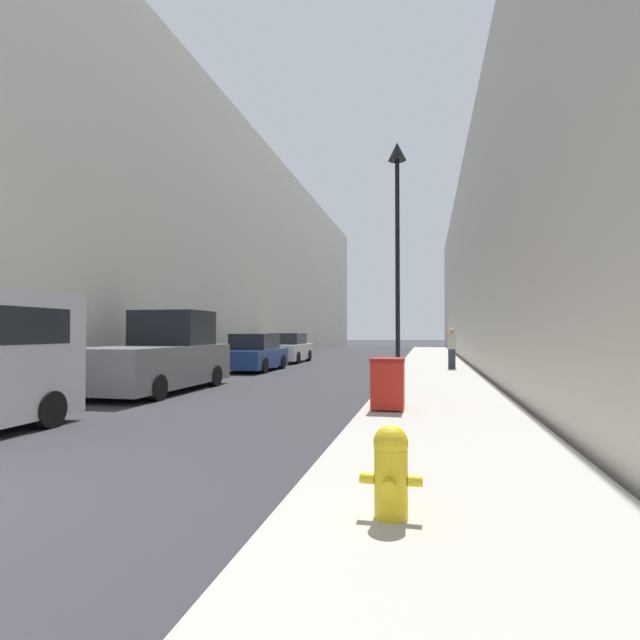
{
  "coord_description": "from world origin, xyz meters",
  "views": [
    {
      "loc": [
        4.88,
        -3.19,
        1.66
      ],
      "look_at": [
        0.25,
        18.32,
        2.18
      ],
      "focal_mm": 28.0,
      "sensor_mm": 36.0,
      "label": 1
    }
  ],
  "objects_px": {
    "fire_hydrant": "(391,469)",
    "pedestrian_on_sidewalk": "(452,348)",
    "pickup_truck": "(160,358)",
    "parked_sedan_near": "(255,354)",
    "parked_sedan_far": "(288,349)",
    "lamppost": "(397,214)",
    "trash_bin": "(388,383)"
  },
  "relations": [
    {
      "from": "parked_sedan_near",
      "to": "pedestrian_on_sidewalk",
      "type": "bearing_deg",
      "value": 7.79
    },
    {
      "from": "fire_hydrant",
      "to": "trash_bin",
      "type": "xyz_separation_m",
      "value": [
        -0.47,
        5.73,
        0.13
      ]
    },
    {
      "from": "pickup_truck",
      "to": "lamppost",
      "type": "bearing_deg",
      "value": 10.23
    },
    {
      "from": "lamppost",
      "to": "pickup_truck",
      "type": "relative_size",
      "value": 1.27
    },
    {
      "from": "fire_hydrant",
      "to": "lamppost",
      "type": "height_order",
      "value": "lamppost"
    },
    {
      "from": "parked_sedan_near",
      "to": "fire_hydrant",
      "type": "bearing_deg",
      "value": -66.76
    },
    {
      "from": "parked_sedan_far",
      "to": "pedestrian_on_sidewalk",
      "type": "height_order",
      "value": "pedestrian_on_sidewalk"
    },
    {
      "from": "parked_sedan_near",
      "to": "pedestrian_on_sidewalk",
      "type": "distance_m",
      "value": 8.29
    },
    {
      "from": "trash_bin",
      "to": "pedestrian_on_sidewalk",
      "type": "bearing_deg",
      "value": 81.32
    },
    {
      "from": "lamppost",
      "to": "pedestrian_on_sidewalk",
      "type": "height_order",
      "value": "lamppost"
    },
    {
      "from": "parked_sedan_far",
      "to": "pedestrian_on_sidewalk",
      "type": "relative_size",
      "value": 2.53
    },
    {
      "from": "pedestrian_on_sidewalk",
      "to": "trash_bin",
      "type": "bearing_deg",
      "value": -98.68
    },
    {
      "from": "pickup_truck",
      "to": "parked_sedan_near",
      "type": "bearing_deg",
      "value": 88.93
    },
    {
      "from": "parked_sedan_far",
      "to": "pedestrian_on_sidewalk",
      "type": "xyz_separation_m",
      "value": [
        8.46,
        -4.88,
        0.24
      ]
    },
    {
      "from": "trash_bin",
      "to": "pickup_truck",
      "type": "bearing_deg",
      "value": 156.61
    },
    {
      "from": "parked_sedan_far",
      "to": "parked_sedan_near",
      "type": "bearing_deg",
      "value": -87.68
    },
    {
      "from": "parked_sedan_near",
      "to": "parked_sedan_far",
      "type": "height_order",
      "value": "parked_sedan_far"
    },
    {
      "from": "lamppost",
      "to": "pedestrian_on_sidewalk",
      "type": "bearing_deg",
      "value": 76.53
    },
    {
      "from": "pickup_truck",
      "to": "parked_sedan_near",
      "type": "distance_m",
      "value": 7.54
    },
    {
      "from": "fire_hydrant",
      "to": "pedestrian_on_sidewalk",
      "type": "relative_size",
      "value": 0.45
    },
    {
      "from": "parked_sedan_far",
      "to": "pedestrian_on_sidewalk",
      "type": "distance_m",
      "value": 9.77
    },
    {
      "from": "pickup_truck",
      "to": "parked_sedan_far",
      "type": "bearing_deg",
      "value": 90.44
    },
    {
      "from": "lamppost",
      "to": "pickup_truck",
      "type": "bearing_deg",
      "value": -169.77
    },
    {
      "from": "fire_hydrant",
      "to": "parked_sedan_far",
      "type": "relative_size",
      "value": 0.18
    },
    {
      "from": "pedestrian_on_sidewalk",
      "to": "parked_sedan_near",
      "type": "bearing_deg",
      "value": -172.21
    },
    {
      "from": "lamppost",
      "to": "pedestrian_on_sidewalk",
      "type": "xyz_separation_m",
      "value": [
        1.79,
        7.47,
        -3.97
      ]
    },
    {
      "from": "trash_bin",
      "to": "lamppost",
      "type": "distance_m",
      "value": 5.89
    },
    {
      "from": "fire_hydrant",
      "to": "parked_sedan_near",
      "type": "distance_m",
      "value": 17.54
    },
    {
      "from": "fire_hydrant",
      "to": "pickup_truck",
      "type": "relative_size",
      "value": 0.14
    },
    {
      "from": "pickup_truck",
      "to": "pedestrian_on_sidewalk",
      "type": "distance_m",
      "value": 12.03
    },
    {
      "from": "parked_sedan_far",
      "to": "pickup_truck",
      "type": "bearing_deg",
      "value": -89.56
    },
    {
      "from": "pickup_truck",
      "to": "parked_sedan_far",
      "type": "relative_size",
      "value": 1.26
    }
  ]
}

